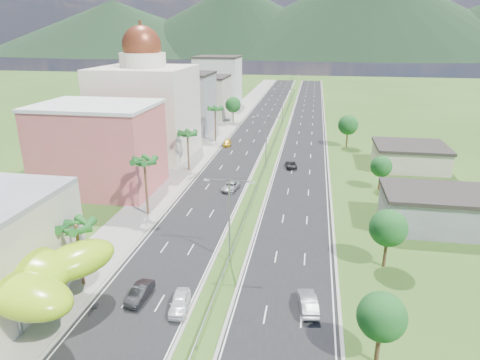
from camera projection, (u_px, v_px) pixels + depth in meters
The scene contains 34 objects.
ground at pixel (211, 309), 44.69m from camera, with size 500.00×500.00×0.00m, color #2D5119.
road_left at pixel (256, 127), 129.60m from camera, with size 11.00×260.00×0.04m, color black.
road_right at pixel (306, 128), 127.20m from camera, with size 11.00×260.00×0.04m, color black.
sidewalk_left at pixel (225, 125), 131.11m from camera, with size 7.00×260.00×0.12m, color gray.
median_guardrail at pixel (275, 140), 111.45m from camera, with size 0.10×216.06×0.76m.
streetlight_median_b at pixel (229, 212), 51.76m from camera, with size 6.04×0.25×11.00m.
streetlight_median_c at pixel (266, 136), 88.97m from camera, with size 6.04×0.25×11.00m.
streetlight_median_d at pixel (283, 102), 130.83m from camera, with size 6.04×0.25×11.00m.
streetlight_median_e at pixel (291, 85), 172.69m from camera, with size 6.04×0.25×11.00m.
lime_canopy at pixel (5, 270), 42.52m from camera, with size 18.00×15.00×7.40m.
pink_shophouse at pixel (100, 149), 76.46m from camera, with size 20.00×15.00×15.00m, color #D3565E.
domed_building at pixel (146, 106), 96.58m from camera, with size 20.00×20.00×28.70m.
midrise_grey at pixel (183, 104), 120.79m from camera, with size 16.00×15.00×16.00m, color gray.
midrise_beige at pixel (203, 98), 141.75m from camera, with size 16.00×15.00×13.00m, color #B0A891.
midrise_white at pixel (218, 82), 162.31m from camera, with size 16.00×15.00×18.00m, color silver.
shed_near at pixel (436, 211), 62.64m from camera, with size 15.00×10.00×5.00m, color gray.
shed_far at pixel (410, 157), 90.32m from camera, with size 14.00×12.00×4.40m, color #B0A891.
palm_tree_b at pixel (76, 229), 46.70m from camera, with size 3.60×3.60×8.10m.
palm_tree_c at pixel (144, 163), 64.83m from camera, with size 3.60×3.60×9.60m.
palm_tree_d at pixel (188, 135), 86.54m from camera, with size 3.60×3.60×8.60m.
palm_tree_e at pixel (215, 110), 109.54m from camera, with size 3.60×3.60×9.40m.
leafy_tree_lfar at pixel (233, 105), 133.70m from camera, with size 4.90×4.90×8.05m.
leafy_tree_ra at pixel (382, 317), 35.90m from camera, with size 4.20×4.20×6.90m.
leafy_tree_rb at pixel (388, 228), 51.10m from camera, with size 4.55×4.55×7.47m.
leafy_tree_rc at pixel (381, 167), 76.93m from camera, with size 3.85×3.85×6.33m.
leafy_tree_rd at pixel (348, 125), 105.08m from camera, with size 4.90×4.90×8.05m.
mountain_ridge at pixel (365, 58), 453.66m from camera, with size 860.00×140.00×90.00m, color black, non-canonical shape.
car_white_near_left at pixel (180, 303), 44.32m from camera, with size 1.89×4.69×1.60m, color white.
car_dark_left at pixel (140, 293), 46.04m from camera, with size 1.62×4.64×1.53m, color black.
car_silver_mid_left at pixel (231, 186), 77.76m from camera, with size 2.30×4.99×1.39m, color #96999D.
car_yellow_far_left at pixel (227, 143), 107.92m from camera, with size 1.93×4.74×1.38m, color #BF9216.
car_silver_right at pixel (308, 302), 44.35m from camera, with size 1.73×4.95×1.63m, color #9C9EA3.
car_dark_far_right at pixel (291, 165), 90.50m from camera, with size 2.18×4.74×1.32m, color black.
motorcycle at pixel (93, 307), 43.96m from camera, with size 0.54×1.79×1.14m, color black.
Camera 1 is at (9.35, -36.67, 27.51)m, focal length 32.00 mm.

